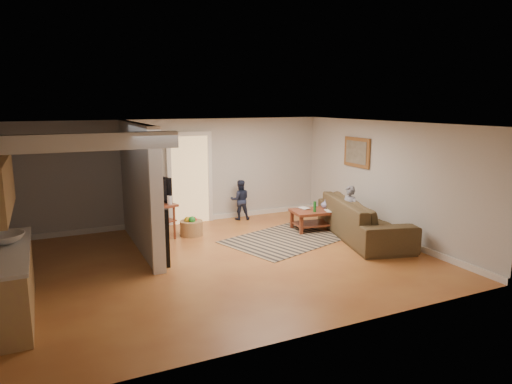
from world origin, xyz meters
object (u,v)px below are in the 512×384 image
at_px(sofa, 362,237).
at_px(speaker_left, 166,238).
at_px(tv_console, 155,205).
at_px(toddler, 240,219).
at_px(child, 348,237).
at_px(speaker_right, 141,214).
at_px(toy_basket, 191,227).
at_px(coffee_table, 318,214).

height_order(sofa, speaker_left, speaker_left).
relative_size(tv_console, toddler, 1.29).
bearing_deg(sofa, toddler, 50.24).
bearing_deg(child, speaker_right, -132.01).
bearing_deg(toy_basket, toddler, 28.40).
xyz_separation_m(child, toddler, (-1.50, 2.44, 0.00)).
distance_m(coffee_table, speaker_right, 4.00).
height_order(tv_console, toddler, tv_console).
distance_m(speaker_left, toddler, 3.61).
xyz_separation_m(speaker_left, speaker_right, (0.00, 2.29, -0.08)).
relative_size(speaker_right, toddler, 0.90).
bearing_deg(child, sofa, 56.48).
relative_size(coffee_table, child, 1.11).
bearing_deg(sofa, child, 84.91).
bearing_deg(toddler, tv_console, 28.87).
height_order(sofa, toddler, toddler).
height_order(coffee_table, child, coffee_table).
height_order(tv_console, speaker_right, tv_console).
distance_m(tv_console, toddler, 2.40).
relative_size(speaker_right, toy_basket, 1.81).
bearing_deg(speaker_right, toy_basket, -45.05).
bearing_deg(coffee_table, speaker_left, -165.85).
relative_size(speaker_left, speaker_right, 1.18).
height_order(sofa, toy_basket, toy_basket).
distance_m(sofa, tv_console, 4.58).
bearing_deg(child, toy_basket, -131.55).
relative_size(child, toddler, 1.13).
distance_m(coffee_table, tv_console, 3.68).
bearing_deg(toddler, speaker_left, 61.74).
bearing_deg(toy_basket, tv_console, 155.91).
bearing_deg(speaker_right, speaker_left, -105.03).
bearing_deg(sofa, coffee_table, 44.37).
height_order(tv_console, speaker_left, speaker_left).
distance_m(coffee_table, toy_basket, 2.90).
bearing_deg(speaker_left, speaker_right, 101.76).
relative_size(sofa, toy_basket, 5.74).
bearing_deg(speaker_left, child, 13.33).
xyz_separation_m(speaker_right, toddler, (2.50, 0.26, -0.45)).
relative_size(speaker_left, child, 0.93).
height_order(toy_basket, toddler, toddler).
distance_m(sofa, coffee_table, 1.15).
height_order(coffee_table, speaker_left, speaker_left).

